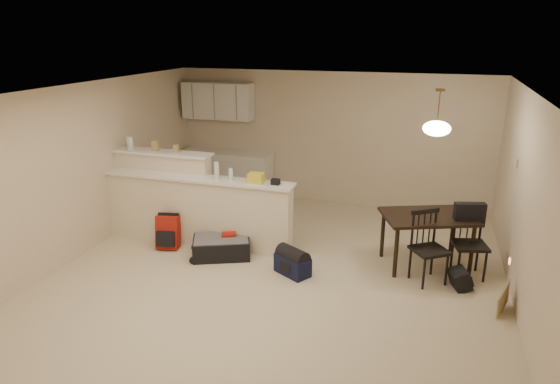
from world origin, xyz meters
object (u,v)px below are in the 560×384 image
at_px(pendant_lamp, 437,128).
at_px(red_backpack, 168,232).
at_px(dining_table, 428,221).
at_px(suitcase, 222,247).
at_px(dining_chair_near, 430,248).
at_px(black_daypack, 460,279).
at_px(navy_duffel, 293,265).
at_px(dining_chair_far, 470,243).

distance_m(pendant_lamp, red_backpack, 4.21).
relative_size(dining_table, suitcase, 1.74).
xyz_separation_m(dining_table, dining_chair_near, (0.06, -0.50, -0.18)).
height_order(dining_table, suitcase, dining_table).
bearing_deg(black_daypack, suitcase, 71.14).
bearing_deg(suitcase, pendant_lamp, -11.78).
height_order(pendant_lamp, black_daypack, pendant_lamp).
relative_size(pendant_lamp, navy_duffel, 1.26).
xyz_separation_m(dining_table, dining_chair_far, (0.57, -0.17, -0.18)).
bearing_deg(dining_chair_far, dining_table, 148.68).
height_order(dining_chair_near, navy_duffel, dining_chair_near).
relative_size(red_backpack, navy_duffel, 1.04).
bearing_deg(pendant_lamp, black_daypack, -50.15).
bearing_deg(red_backpack, black_daypack, -12.31).
bearing_deg(dining_chair_far, navy_duffel, -178.32).
distance_m(suitcase, black_daypack, 3.35).
xyz_separation_m(dining_table, navy_duffel, (-1.72, -0.84, -0.54)).
height_order(suitcase, black_daypack, suitcase).
bearing_deg(navy_duffel, dining_chair_near, 41.72).
height_order(dining_chair_near, suitcase, dining_chair_near).
distance_m(pendant_lamp, suitcase, 3.48).
bearing_deg(navy_duffel, suitcase, -160.23).
bearing_deg(red_backpack, dining_chair_far, -7.22).
height_order(pendant_lamp, suitcase, pendant_lamp).
bearing_deg(dining_table, suitcase, 169.69).
height_order(navy_duffel, black_daypack, navy_duffel).
xyz_separation_m(dining_chair_far, red_backpack, (-4.36, -0.39, -0.23)).
bearing_deg(dining_chair_near, navy_duffel, 154.64).
bearing_deg(dining_chair_near, black_daypack, -44.21).
xyz_separation_m(suitcase, black_daypack, (3.35, 0.04, -0.01)).
xyz_separation_m(dining_chair_near, dining_chair_far, (0.51, 0.33, 0.00)).
xyz_separation_m(dining_table, suitcase, (-2.88, -0.60, -0.53)).
distance_m(dining_chair_near, suitcase, 2.97).
bearing_deg(red_backpack, navy_duffel, -19.79).
bearing_deg(dining_chair_far, dining_chair_near, -161.72).
xyz_separation_m(dining_chair_far, black_daypack, (-0.10, -0.39, -0.36)).
bearing_deg(black_daypack, pendant_lamp, 20.36).
bearing_deg(navy_duffel, dining_table, 57.10).
xyz_separation_m(dining_table, red_backpack, (-3.79, -0.56, -0.41)).
distance_m(dining_table, dining_chair_far, 0.63).
xyz_separation_m(pendant_lamp, navy_duffel, (-1.72, -0.84, -1.86)).
xyz_separation_m(pendant_lamp, dining_chair_far, (0.57, -0.17, -1.50)).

